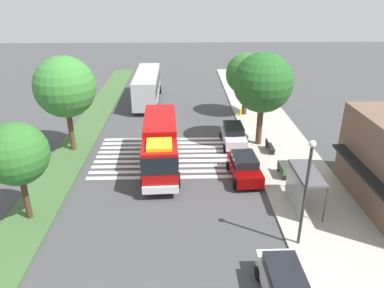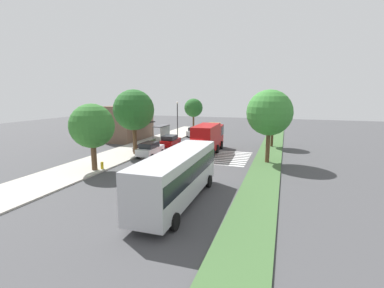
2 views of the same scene
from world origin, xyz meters
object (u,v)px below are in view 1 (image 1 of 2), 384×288
(bench_near_shelter, at_px, (282,170))
(sidewalk_tree_far_west, at_px, (246,74))
(median_tree_west, at_px, (17,154))
(median_tree_far_west, at_px, (65,87))
(fire_hydrant, at_px, (240,112))
(transit_bus, at_px, (147,85))
(parked_car_west, at_px, (233,135))
(sidewalk_tree_west, at_px, (263,83))
(bench_west_of_shelter, at_px, (269,146))
(bus_stop_shelter, at_px, (301,182))
(fire_truck, at_px, (160,145))
(street_lamp, at_px, (306,186))
(parked_car_east, at_px, (285,287))
(parked_car_mid, at_px, (244,167))

(bench_near_shelter, distance_m, sidewalk_tree_far_west, 14.36)
(median_tree_west, bearing_deg, bench_near_shelter, 105.95)
(median_tree_far_west, height_order, fire_hydrant, median_tree_far_west)
(transit_bus, xyz_separation_m, bench_near_shelter, (18.75, 11.39, -1.52))
(parked_car_west, distance_m, sidewalk_tree_west, 5.18)
(transit_bus, relative_size, bench_west_of_shelter, 6.86)
(transit_bus, bearing_deg, bus_stop_shelter, -154.07)
(fire_truck, height_order, bench_near_shelter, fire_truck)
(bench_west_of_shelter, distance_m, street_lamp, 12.28)
(parked_car_west, height_order, transit_bus, transit_bus)
(bench_near_shelter, xyz_separation_m, sidewalk_tree_far_west, (-13.81, -0.60, 3.88))
(parked_car_east, distance_m, fire_hydrant, 24.75)
(parked_car_west, height_order, parked_car_east, parked_car_west)
(street_lamp, distance_m, fire_hydrant, 21.12)
(bench_west_of_shelter, bearing_deg, bench_near_shelter, 0.00)
(bench_near_shelter, bearing_deg, sidewalk_tree_west, -174.20)
(parked_car_mid, distance_m, bus_stop_shelter, 4.96)
(sidewalk_tree_west, relative_size, median_tree_west, 1.31)
(bus_stop_shelter, bearing_deg, parked_car_mid, -144.50)
(transit_bus, distance_m, bench_near_shelter, 21.99)
(street_lamp, xyz_separation_m, median_tree_west, (-2.83, -15.60, 0.62))
(parked_car_mid, bearing_deg, fire_hydrant, 169.59)
(parked_car_mid, distance_m, sidewalk_tree_far_west, 14.47)
(street_lamp, bearing_deg, median_tree_far_west, -129.19)
(street_lamp, bearing_deg, fire_truck, -138.67)
(parked_car_mid, relative_size, sidewalk_tree_west, 0.55)
(bus_stop_shelter, xyz_separation_m, median_tree_far_west, (-9.14, -16.62, 3.66))
(parked_car_east, xyz_separation_m, transit_bus, (-30.14, -8.59, 1.24))
(bench_near_shelter, distance_m, bench_west_of_shelter, 4.25)
(street_lamp, xyz_separation_m, median_tree_far_west, (-12.72, -15.60, 1.80))
(transit_bus, relative_size, median_tree_west, 1.81)
(parked_car_east, height_order, street_lamp, street_lamp)
(sidewalk_tree_west, bearing_deg, median_tree_far_west, -87.30)
(bench_near_shelter, relative_size, fire_hydrant, 2.29)
(parked_car_mid, bearing_deg, sidewalk_tree_west, 156.52)
(median_tree_far_west, bearing_deg, bench_near_shelter, 72.78)
(fire_truck, relative_size, median_tree_far_west, 1.17)
(bench_near_shelter, relative_size, sidewalk_tree_west, 0.20)
(fire_truck, height_order, fire_hydrant, fire_truck)
(sidewalk_tree_west, bearing_deg, parked_car_mid, -20.35)
(parked_car_west, height_order, median_tree_west, median_tree_west)
(parked_car_mid, relative_size, fire_hydrant, 6.22)
(fire_hydrant, bearing_deg, fire_truck, -33.52)
(bench_west_of_shelter, bearing_deg, parked_car_west, -123.68)
(fire_truck, relative_size, fire_hydrant, 13.18)
(bench_west_of_shelter, bearing_deg, parked_car_mid, -33.14)
(parked_car_west, xyz_separation_m, sidewalk_tree_west, (0.22, 2.20, 4.68))
(street_lamp, bearing_deg, parked_car_mid, -166.54)
(fire_truck, xyz_separation_m, street_lamp, (9.03, 7.94, 1.68))
(sidewalk_tree_far_west, bearing_deg, median_tree_west, -40.77)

